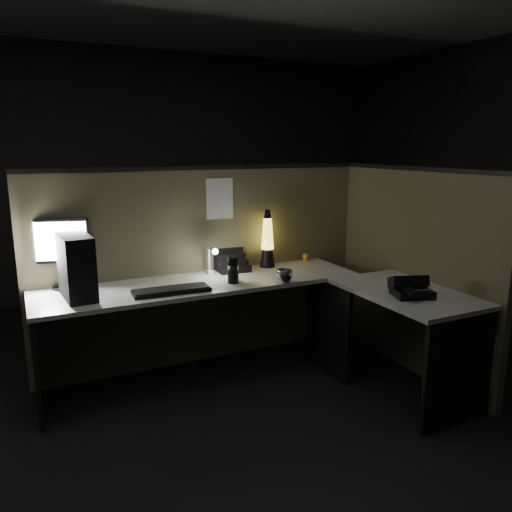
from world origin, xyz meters
name	(u,v)px	position (x,y,z in m)	size (l,w,h in m)	color
floor	(259,410)	(0.00, 0.00, 0.00)	(6.00, 6.00, 0.00)	black
room_shell	(259,156)	(0.00, 0.00, 1.62)	(6.00, 6.00, 6.00)	silver
partition_back	(207,267)	(0.00, 0.93, 0.75)	(2.66, 0.06, 1.50)	brown
partition_right	(413,272)	(1.33, 0.10, 0.75)	(0.06, 1.66, 1.50)	brown
desk	(266,310)	(0.18, 0.25, 0.58)	(2.60, 1.60, 0.73)	beige
pc_tower	(76,267)	(-0.99, 0.60, 0.93)	(0.17, 0.39, 0.40)	black
monitor	(61,246)	(-1.05, 0.87, 1.02)	(0.36, 0.16, 0.48)	black
keyboard	(171,291)	(-0.43, 0.45, 0.74)	(0.50, 0.17, 0.02)	black
mouse	(234,279)	(0.05, 0.51, 0.75)	(0.09, 0.06, 0.03)	black
clip_lamp	(212,259)	(-0.03, 0.72, 0.86)	(0.04, 0.17, 0.22)	white
organizer	(232,265)	(0.17, 0.82, 0.77)	(0.25, 0.23, 0.18)	black
lava_lamp	(267,243)	(0.47, 0.81, 0.92)	(0.12, 0.12, 0.46)	black
travel_mug	(233,270)	(0.03, 0.49, 0.82)	(0.08, 0.08, 0.19)	black
steel_mug	(284,276)	(0.37, 0.34, 0.78)	(0.12, 0.12, 0.09)	silver
figurine	(305,256)	(0.84, 0.84, 0.77)	(0.05, 0.05, 0.05)	gold
pinned_paper	(220,199)	(0.11, 0.90, 1.28)	(0.22, 0.00, 0.31)	white
desk_phone	(410,288)	(0.94, -0.30, 0.78)	(0.29, 0.29, 0.14)	black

